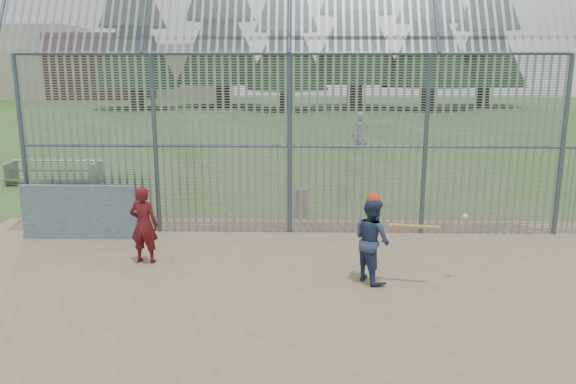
{
  "coord_description": "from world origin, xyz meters",
  "views": [
    {
      "loc": [
        0.26,
        -8.85,
        3.78
      ],
      "look_at": [
        0.0,
        2.0,
        1.3
      ],
      "focal_mm": 35.0,
      "sensor_mm": 36.0,
      "label": 1
    }
  ],
  "objects_px": {
    "batter": "(372,240)",
    "bleacher": "(54,171)",
    "trash_can": "(300,202)",
    "dugout_wall": "(79,212)",
    "onlooker": "(144,225)"
  },
  "relations": [
    {
      "from": "batter",
      "to": "bleacher",
      "type": "bearing_deg",
      "value": 18.51
    },
    {
      "from": "trash_can",
      "to": "bleacher",
      "type": "bearing_deg",
      "value": 154.59
    },
    {
      "from": "dugout_wall",
      "to": "batter",
      "type": "xyz_separation_m",
      "value": [
        6.11,
        -2.34,
        0.15
      ]
    },
    {
      "from": "trash_can",
      "to": "bleacher",
      "type": "height_order",
      "value": "trash_can"
    },
    {
      "from": "dugout_wall",
      "to": "onlooker",
      "type": "height_order",
      "value": "onlooker"
    },
    {
      "from": "bleacher",
      "to": "trash_can",
      "type": "bearing_deg",
      "value": -25.41
    },
    {
      "from": "batter",
      "to": "onlooker",
      "type": "height_order",
      "value": "same"
    },
    {
      "from": "batter",
      "to": "bleacher",
      "type": "relative_size",
      "value": 0.5
    },
    {
      "from": "onlooker",
      "to": "trash_can",
      "type": "height_order",
      "value": "onlooker"
    },
    {
      "from": "dugout_wall",
      "to": "trash_can",
      "type": "bearing_deg",
      "value": 22.94
    },
    {
      "from": "dugout_wall",
      "to": "bleacher",
      "type": "relative_size",
      "value": 0.83
    },
    {
      "from": "dugout_wall",
      "to": "trash_can",
      "type": "relative_size",
      "value": 3.05
    },
    {
      "from": "onlooker",
      "to": "trash_can",
      "type": "distance_m",
      "value": 4.63
    },
    {
      "from": "bleacher",
      "to": "dugout_wall",
      "type": "bearing_deg",
      "value": -61.85
    },
    {
      "from": "onlooker",
      "to": "bleacher",
      "type": "height_order",
      "value": "onlooker"
    }
  ]
}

